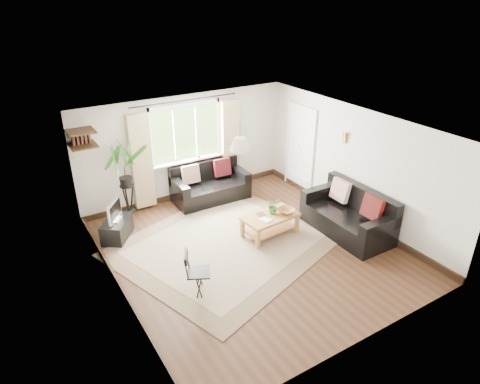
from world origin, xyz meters
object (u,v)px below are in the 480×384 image
sofa_right (347,213)px  folding_chair (199,273)px  sofa_back (210,184)px  palm_stand (126,182)px  tv_stand (117,229)px  coffee_table (270,225)px

sofa_right → folding_chair: (-3.37, -0.14, -0.05)m
sofa_back → folding_chair: sofa_back is taller
sofa_right → palm_stand: bearing=-128.3°
palm_stand → tv_stand: bearing=-126.7°
sofa_back → sofa_right: 3.18m
sofa_right → folding_chair: bearing=-87.3°
coffee_table → palm_stand: 3.09m
sofa_right → coffee_table: (-1.37, 0.72, -0.21)m
coffee_table → tv_stand: coffee_table is taller
sofa_back → palm_stand: (-1.90, 0.10, 0.45)m
sofa_back → coffee_table: sofa_back is taller
sofa_right → coffee_table: 1.56m
palm_stand → folding_chair: size_ratio=2.21×
coffee_table → tv_stand: 3.02m
coffee_table → palm_stand: palm_stand is taller
sofa_back → tv_stand: bearing=-165.9°
tv_stand → palm_stand: bearing=0.4°
coffee_table → tv_stand: bearing=150.4°
sofa_right → coffee_table: size_ratio=1.69×
tv_stand → sofa_right: bearing=-81.8°
sofa_back → tv_stand: (-2.36, -0.52, -0.20)m
coffee_table → folding_chair: size_ratio=1.42×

